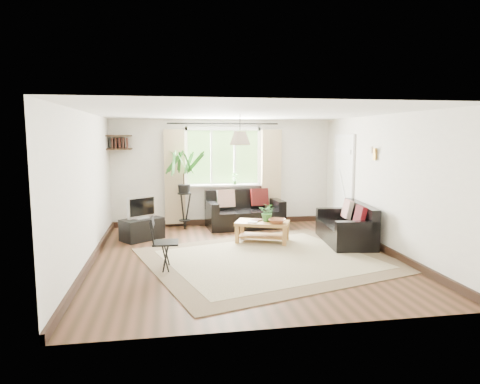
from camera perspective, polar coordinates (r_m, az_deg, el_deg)
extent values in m
plane|color=black|center=(7.33, 0.52, -8.57)|extent=(5.50, 5.50, 0.00)
plane|color=white|center=(7.05, 0.55, 10.51)|extent=(5.50, 5.50, 0.00)
cube|color=white|center=(9.80, -2.27, 2.64)|extent=(5.00, 0.02, 2.40)
cube|color=white|center=(4.44, 6.74, -3.33)|extent=(5.00, 0.02, 2.40)
cube|color=white|center=(7.10, -19.75, 0.35)|extent=(0.02, 5.50, 2.40)
cube|color=white|center=(7.92, 18.65, 1.09)|extent=(0.02, 5.50, 2.40)
cube|color=beige|center=(7.15, 3.88, -8.91)|extent=(4.58, 4.21, 0.02)
cube|color=silver|center=(9.45, 13.59, 1.04)|extent=(0.06, 0.96, 2.06)
imported|color=#326F2C|center=(8.17, 3.71, -2.71)|extent=(0.42, 0.41, 0.35)
imported|color=brown|center=(8.04, 4.96, -3.88)|extent=(0.43, 0.43, 0.08)
imported|color=white|center=(8.13, 1.15, -3.94)|extent=(0.24, 0.28, 0.02)
imported|color=#512720|center=(8.31, 1.78, -3.67)|extent=(0.28, 0.28, 0.02)
cube|color=black|center=(8.64, -12.92, -4.84)|extent=(0.89, 0.82, 0.42)
imported|color=#2D6023|center=(9.73, -0.72, 1.82)|extent=(0.14, 0.10, 0.27)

